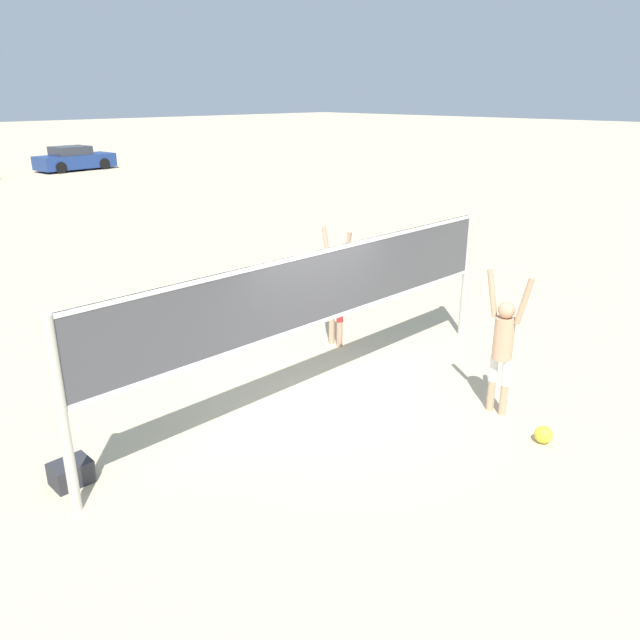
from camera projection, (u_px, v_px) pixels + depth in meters
ground_plane at (320, 398)px, 9.45m from camera, size 200.00×200.00×0.00m
volleyball_net at (320, 298)px, 8.90m from camera, size 7.73×0.12×2.31m
player_spiker at (503, 342)px, 8.68m from camera, size 0.28×0.70×2.09m
player_blocker at (336, 285)px, 11.07m from camera, size 0.28×0.71×2.16m
volleyball at (543, 435)px, 8.23m from camera, size 0.24×0.24×0.24m
gear_bag at (71, 473)px, 7.36m from camera, size 0.45×0.36×0.28m
parked_car_near at (74, 159)px, 36.73m from camera, size 4.56×2.17×1.39m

